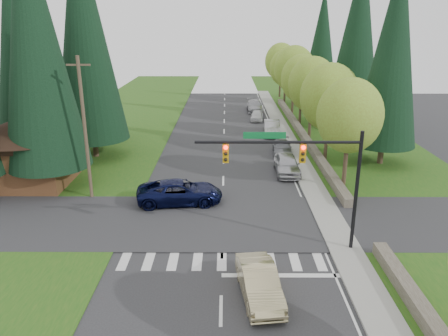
{
  "coord_description": "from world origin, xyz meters",
  "views": [
    {
      "loc": [
        0.21,
        -17.23,
        12.12
      ],
      "look_at": [
        0.09,
        10.4,
        2.8
      ],
      "focal_mm": 35.0,
      "sensor_mm": 36.0,
      "label": 1
    }
  ],
  "objects_px": {
    "suv_navy": "(180,192)",
    "parked_car_d": "(257,116)",
    "parked_car_b": "(282,148)",
    "parked_car_a": "(287,164)",
    "parked_car_e": "(255,106)",
    "sedan_champagne": "(259,283)",
    "parked_car_c": "(272,128)"
  },
  "relations": [
    {
      "from": "sedan_champagne",
      "to": "parked_car_c",
      "type": "height_order",
      "value": "parked_car_c"
    },
    {
      "from": "sedan_champagne",
      "to": "parked_car_a",
      "type": "bearing_deg",
      "value": 70.99
    },
    {
      "from": "parked_car_b",
      "to": "parked_car_d",
      "type": "distance_m",
      "value": 15.06
    },
    {
      "from": "suv_navy",
      "to": "parked_car_b",
      "type": "relative_size",
      "value": 1.36
    },
    {
      "from": "parked_car_e",
      "to": "suv_navy",
      "type": "bearing_deg",
      "value": -103.23
    },
    {
      "from": "suv_navy",
      "to": "parked_car_d",
      "type": "xyz_separation_m",
      "value": [
        7.19,
        26.86,
        -0.18
      ]
    },
    {
      "from": "parked_car_c",
      "to": "parked_car_e",
      "type": "xyz_separation_m",
      "value": [
        -1.06,
        13.43,
        -0.03
      ]
    },
    {
      "from": "parked_car_b",
      "to": "parked_car_a",
      "type": "bearing_deg",
      "value": -89.68
    },
    {
      "from": "parked_car_b",
      "to": "parked_car_e",
      "type": "distance_m",
      "value": 21.05
    },
    {
      "from": "sedan_champagne",
      "to": "parked_car_d",
      "type": "bearing_deg",
      "value": 78.91
    },
    {
      "from": "parked_car_a",
      "to": "parked_car_d",
      "type": "relative_size",
      "value": 1.28
    },
    {
      "from": "suv_navy",
      "to": "parked_car_c",
      "type": "xyz_separation_m",
      "value": [
        8.36,
        19.45,
        -0.02
      ]
    },
    {
      "from": "parked_car_d",
      "to": "suv_navy",
      "type": "bearing_deg",
      "value": -98.5
    },
    {
      "from": "parked_car_d",
      "to": "parked_car_b",
      "type": "bearing_deg",
      "value": -78.17
    },
    {
      "from": "sedan_champagne",
      "to": "parked_car_d",
      "type": "relative_size",
      "value": 1.2
    },
    {
      "from": "sedan_champagne",
      "to": "parked_car_d",
      "type": "xyz_separation_m",
      "value": [
        2.45,
        37.83,
        -0.1
      ]
    },
    {
      "from": "parked_car_c",
      "to": "suv_navy",
      "type": "bearing_deg",
      "value": -109.74
    },
    {
      "from": "parked_car_a",
      "to": "parked_car_d",
      "type": "distance_m",
      "value": 20.61
    },
    {
      "from": "sedan_champagne",
      "to": "parked_car_e",
      "type": "distance_m",
      "value": 43.92
    },
    {
      "from": "parked_car_a",
      "to": "parked_car_e",
      "type": "distance_m",
      "value": 26.61
    },
    {
      "from": "parked_car_d",
      "to": "parked_car_e",
      "type": "xyz_separation_m",
      "value": [
        0.1,
        6.02,
        0.13
      ]
    },
    {
      "from": "parked_car_a",
      "to": "parked_car_c",
      "type": "distance_m",
      "value": 13.16
    },
    {
      "from": "parked_car_b",
      "to": "parked_car_e",
      "type": "height_order",
      "value": "parked_car_e"
    },
    {
      "from": "suv_navy",
      "to": "parked_car_d",
      "type": "bearing_deg",
      "value": -20.87
    },
    {
      "from": "parked_car_d",
      "to": "sedan_champagne",
      "type": "bearing_deg",
      "value": -87.21
    },
    {
      "from": "sedan_champagne",
      "to": "parked_car_d",
      "type": "height_order",
      "value": "sedan_champagne"
    },
    {
      "from": "parked_car_c",
      "to": "parked_car_e",
      "type": "relative_size",
      "value": 0.91
    },
    {
      "from": "suv_navy",
      "to": "sedan_champagne",
      "type": "bearing_deg",
      "value": -162.48
    },
    {
      "from": "parked_car_a",
      "to": "parked_car_d",
      "type": "xyz_separation_m",
      "value": [
        -1.1,
        20.58,
        -0.18
      ]
    },
    {
      "from": "sedan_champagne",
      "to": "parked_car_b",
      "type": "bearing_deg",
      "value": 73.04
    },
    {
      "from": "parked_car_b",
      "to": "parked_car_e",
      "type": "relative_size",
      "value": 0.81
    },
    {
      "from": "sedan_champagne",
      "to": "parked_car_a",
      "type": "distance_m",
      "value": 17.61
    }
  ]
}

